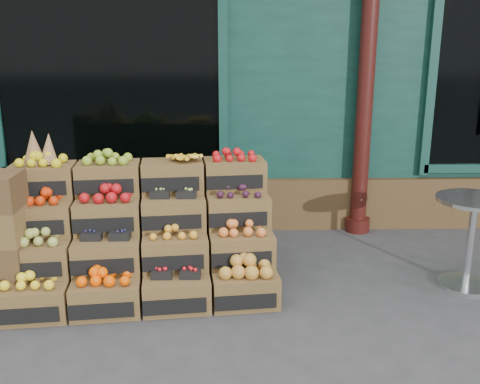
{
  "coord_description": "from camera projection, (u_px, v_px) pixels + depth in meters",
  "views": [
    {
      "loc": [
        -0.31,
        -3.81,
        2.1
      ],
      "look_at": [
        -0.2,
        0.7,
        0.85
      ],
      "focal_mm": 40.0,
      "sensor_mm": 36.0,
      "label": 1
    }
  ],
  "objects": [
    {
      "name": "ground",
      "position": [
        267.0,
        318.0,
        4.24
      ],
      "size": [
        60.0,
        60.0,
        0.0
      ],
      "primitive_type": "plane",
      "color": "#363638",
      "rests_on": "ground"
    },
    {
      "name": "shop_facade",
      "position": [
        246.0,
        25.0,
        8.53
      ],
      "size": [
        12.0,
        6.24,
        4.8
      ],
      "color": "#0F352C",
      "rests_on": "ground"
    },
    {
      "name": "crate_display",
      "position": [
        142.0,
        240.0,
        4.7
      ],
      "size": [
        2.34,
        1.32,
        1.4
      ],
      "rotation": [
        0.0,
        0.0,
        0.11
      ],
      "color": "brown",
      "rests_on": "ground"
    },
    {
      "name": "bistro_table",
      "position": [
        472.0,
        232.0,
        4.67
      ],
      "size": [
        0.66,
        0.66,
        0.82
      ],
      "rotation": [
        0.0,
        0.0,
        -0.2
      ],
      "color": "silver",
      "rests_on": "ground"
    },
    {
      "name": "shopkeeper",
      "position": [
        100.0,
        143.0,
        6.6
      ],
      "size": [
        0.76,
        0.6,
        1.85
      ],
      "primitive_type": "imported",
      "rotation": [
        0.0,
        0.0,
        2.88
      ],
      "color": "#154C27",
      "rests_on": "ground"
    }
  ]
}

